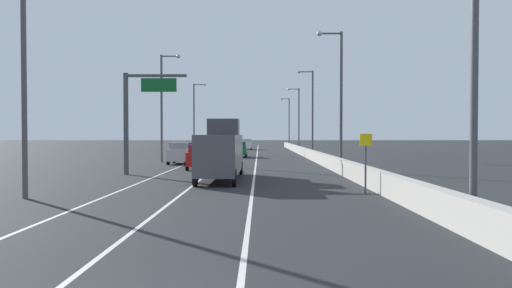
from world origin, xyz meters
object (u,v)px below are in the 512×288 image
(lamp_post_right_fourth, at_px, (298,115))
(car_silver_4, at_px, (180,153))
(lamp_post_right_near, at_px, (468,24))
(overhead_sign_gantry, at_px, (136,111))
(lamp_post_left_near, at_px, (29,57))
(lamp_post_right_second, at_px, (338,91))
(speed_advisory_sign, at_px, (366,159))
(car_white_1, at_px, (247,144))
(lamp_post_right_fifth, at_px, (288,119))
(lamp_post_left_far, at_px, (195,113))
(car_red_3, at_px, (199,157))
(car_blue_0, at_px, (195,150))
(car_green_2, at_px, (240,149))
(box_truck, at_px, (221,152))
(lamp_post_left_mid, at_px, (164,101))
(lamp_post_right_third, at_px, (311,108))

(lamp_post_right_fourth, height_order, car_silver_4, lamp_post_right_fourth)
(lamp_post_right_near, bearing_deg, overhead_sign_gantry, 130.93)
(overhead_sign_gantry, relative_size, lamp_post_left_near, 0.65)
(lamp_post_right_second, bearing_deg, speed_advisory_sign, -94.70)
(lamp_post_right_fourth, bearing_deg, car_white_1, 148.49)
(lamp_post_right_second, relative_size, lamp_post_right_fifth, 1.00)
(car_silver_4, bearing_deg, lamp_post_left_far, 95.15)
(lamp_post_right_fourth, height_order, lamp_post_left_far, same)
(car_red_3, bearing_deg, speed_advisory_sign, -56.51)
(car_blue_0, bearing_deg, speed_advisory_sign, -68.81)
(car_green_2, bearing_deg, car_silver_4, -112.34)
(car_silver_4, bearing_deg, car_green_2, 67.66)
(lamp_post_right_fourth, relative_size, lamp_post_left_far, 1.00)
(speed_advisory_sign, distance_m, car_silver_4, 26.14)
(lamp_post_left_far, bearing_deg, car_silver_4, -84.85)
(car_silver_4, bearing_deg, car_blue_0, 91.43)
(car_green_2, distance_m, box_truck, 28.95)
(lamp_post_left_near, bearing_deg, overhead_sign_gantry, 83.00)
(lamp_post_right_fourth, height_order, lamp_post_right_fifth, same)
(lamp_post_right_fourth, xyz_separation_m, lamp_post_right_fifth, (-0.30, 22.30, 0.00))
(lamp_post_right_fourth, relative_size, lamp_post_left_mid, 1.00)
(overhead_sign_gantry, bearing_deg, car_silver_4, 84.96)
(lamp_post_right_near, relative_size, box_truck, 1.28)
(speed_advisory_sign, relative_size, lamp_post_left_far, 0.26)
(car_red_3, relative_size, box_truck, 0.53)
(lamp_post_right_second, distance_m, lamp_post_right_fifth, 66.91)
(speed_advisory_sign, bearing_deg, lamp_post_left_near, -173.62)
(car_blue_0, bearing_deg, lamp_post_right_third, 5.46)
(overhead_sign_gantry, distance_m, lamp_post_right_fifth, 72.71)
(speed_advisory_sign, relative_size, lamp_post_right_third, 0.26)
(box_truck, bearing_deg, lamp_post_right_third, 72.66)
(lamp_post_right_fourth, distance_m, car_white_1, 12.36)
(car_green_2, height_order, car_red_3, car_red_3)
(lamp_post_right_second, xyz_separation_m, lamp_post_left_mid, (-16.71, 10.46, 0.00))
(lamp_post_right_near, distance_m, box_truck, 17.99)
(lamp_post_right_near, relative_size, lamp_post_right_fifth, 1.00)
(lamp_post_right_second, height_order, lamp_post_left_mid, same)
(speed_advisory_sign, relative_size, lamp_post_right_near, 0.26)
(lamp_post_right_fourth, xyz_separation_m, car_blue_0, (-15.37, -23.76, -5.57))
(overhead_sign_gantry, bearing_deg, lamp_post_right_third, 58.82)
(box_truck, bearing_deg, speed_advisory_sign, -41.54)
(lamp_post_right_near, bearing_deg, car_blue_0, 109.30)
(lamp_post_right_fifth, height_order, car_red_3, lamp_post_right_fifth)
(lamp_post_left_far, distance_m, car_silver_4, 29.93)
(overhead_sign_gantry, xyz_separation_m, lamp_post_right_near, (15.84, -18.26, 1.79))
(lamp_post_right_fourth, distance_m, lamp_post_left_near, 63.40)
(speed_advisory_sign, distance_m, car_red_3, 19.05)
(lamp_post_left_near, distance_m, car_silver_4, 24.96)
(lamp_post_right_fourth, bearing_deg, lamp_post_left_near, -106.12)
(box_truck, bearing_deg, lamp_post_left_near, -132.93)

